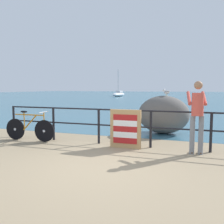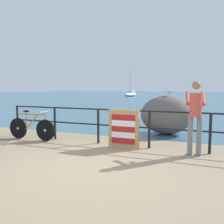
{
  "view_description": "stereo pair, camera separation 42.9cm",
  "coord_description": "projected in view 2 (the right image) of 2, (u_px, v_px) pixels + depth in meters",
  "views": [
    {
      "loc": [
        1.83,
        -4.43,
        1.63
      ],
      "look_at": [
        -0.49,
        2.39,
        0.89
      ],
      "focal_mm": 38.62,
      "sensor_mm": 36.0,
      "label": 1
    },
    {
      "loc": [
        2.23,
        -4.28,
        1.63
      ],
      "look_at": [
        -0.49,
        2.39,
        0.89
      ],
      "focal_mm": 38.62,
      "sensor_mm": 36.0,
      "label": 2
    }
  ],
  "objects": [
    {
      "name": "folded_deckchair_stack",
      "position": [
        124.0,
        129.0,
        6.44
      ],
      "size": [
        0.84,
        0.1,
        1.04
      ],
      "color": "tan",
      "rests_on": "ground_plane"
    },
    {
      "name": "sailboat",
      "position": [
        131.0,
        94.0,
        43.81
      ],
      "size": [
        1.86,
        4.53,
        4.9
      ],
      "rotation": [
        0.0,
        0.0,
        4.58
      ],
      "color": "white",
      "rests_on": "sea_surface"
    },
    {
      "name": "sea_surface",
      "position": [
        199.0,
        95.0,
        49.22
      ],
      "size": [
        120.0,
        90.0,
        0.01
      ],
      "primitive_type": "cube",
      "color": "#38667A",
      "rests_on": "ground_plane"
    },
    {
      "name": "promenade_railing",
      "position": [
        123.0,
        123.0,
        6.71
      ],
      "size": [
        7.63,
        0.07,
        1.02
      ],
      "color": "black",
      "rests_on": "ground_plane"
    },
    {
      "name": "breakwater_boulder_main",
      "position": [
        166.0,
        115.0,
        8.41
      ],
      "size": [
        1.79,
        1.34,
        1.34
      ],
      "color": "#605B56",
      "rests_on": "ground"
    },
    {
      "name": "person_at_railing",
      "position": [
        195.0,
        114.0,
        5.69
      ],
      "size": [
        0.5,
        0.66,
        1.78
      ],
      "rotation": [
        0.0,
        0.0,
        1.7
      ],
      "color": "slate",
      "rests_on": "ground_plane"
    },
    {
      "name": "ground_plane",
      "position": [
        185.0,
        105.0,
        23.37
      ],
      "size": [
        120.0,
        120.0,
        0.1
      ],
      "primitive_type": "cube",
      "color": "#937F60"
    },
    {
      "name": "bicycle",
      "position": [
        32.0,
        127.0,
        7.5
      ],
      "size": [
        1.7,
        0.48,
        0.92
      ],
      "rotation": [
        0.0,
        0.0,
        0.02
      ],
      "color": "black",
      "rests_on": "ground_plane"
    },
    {
      "name": "seagull",
      "position": [
        169.0,
        92.0,
        8.35
      ],
      "size": [
        0.31,
        0.26,
        0.23
      ],
      "rotation": [
        0.0,
        0.0,
        2.51
      ],
      "color": "gold",
      "rests_on": "breakwater_boulder_main"
    }
  ]
}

